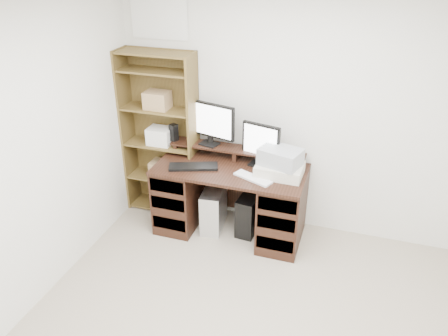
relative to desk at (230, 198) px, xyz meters
The scene contains 14 objects.
room 1.92m from the desk, 73.10° to the right, with size 3.54×4.04×2.54m.
desk is the anchor object (origin of this frame).
riser_shelf 0.50m from the desk, 90.00° to the left, with size 1.40×0.22×0.12m.
monitor_wide 0.82m from the desk, 142.63° to the left, with size 0.55×0.20×0.45m.
monitor_small 0.67m from the desk, 30.47° to the left, with size 0.39×0.19×0.43m.
speaker 0.92m from the desk, 164.45° to the left, with size 0.07×0.07×0.18m, color black.
keyboard_black 0.53m from the desk, 160.96° to the right, with size 0.48×0.16×0.03m, color black.
keyboard_white 0.48m from the desk, 30.41° to the right, with size 0.39×0.12×0.02m, color silver.
mouse 0.71m from the desk, 11.69° to the right, with size 0.08×0.05×0.03m, color silver.
printer 0.64m from the desk, ahead, with size 0.44×0.33×0.11m, color beige.
basket 0.74m from the desk, ahead, with size 0.38×0.27×0.16m, color #9CA0A6.
tower_silver 0.25m from the desk, behind, with size 0.20×0.46×0.46m, color silver.
tower_black 0.27m from the desk, 21.25° to the left, with size 0.22×0.44×0.43m.
bookshelf 1.02m from the desk, 165.94° to the left, with size 0.80×0.30×1.80m.
Camera 1 is at (0.63, -2.03, 2.75)m, focal length 35.00 mm.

